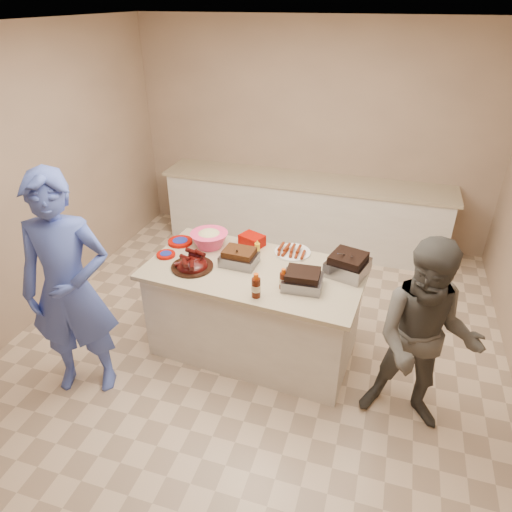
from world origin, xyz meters
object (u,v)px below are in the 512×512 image
(plastic_cup, at_px, (205,241))
(bbq_bottle_b, at_px, (283,288))
(bbq_bottle_a, at_px, (256,296))
(guest_gray, at_px, (406,417))
(mustard_bottle, at_px, (257,253))
(island, at_px, (254,347))
(guest_blue, at_px, (92,380))
(roasting_pan, at_px, (347,274))
(coleslaw_bowl, at_px, (210,246))
(rib_platter, at_px, (192,268))

(plastic_cup, bearing_deg, bbq_bottle_b, -31.93)
(bbq_bottle_a, distance_m, guest_gray, 1.52)
(mustard_bottle, distance_m, guest_gray, 1.82)
(island, height_order, guest_blue, island)
(roasting_pan, bearing_deg, mustard_bottle, -172.94)
(bbq_bottle_b, distance_m, guest_blue, 1.85)
(bbq_bottle_a, relative_size, guest_blue, 0.11)
(guest_blue, xyz_separation_m, guest_gray, (2.60, 0.39, 0.00))
(bbq_bottle_b, height_order, mustard_bottle, bbq_bottle_b)
(coleslaw_bowl, xyz_separation_m, mustard_bottle, (0.46, 0.01, 0.00))
(bbq_bottle_b, relative_size, guest_gray, 0.11)
(roasting_pan, height_order, bbq_bottle_b, bbq_bottle_b)
(island, distance_m, plastic_cup, 1.11)
(plastic_cup, bearing_deg, guest_gray, -21.33)
(bbq_bottle_a, xyz_separation_m, bbq_bottle_b, (0.17, 0.17, 0.00))
(mustard_bottle, xyz_separation_m, guest_blue, (-1.16, -1.09, -0.86))
(island, height_order, coleslaw_bowl, coleslaw_bowl)
(plastic_cup, height_order, guest_gray, plastic_cup)
(bbq_bottle_a, xyz_separation_m, guest_gray, (1.25, -0.04, -0.86))
(bbq_bottle_b, bearing_deg, plastic_cup, 148.07)
(rib_platter, height_order, guest_blue, rib_platter)
(coleslaw_bowl, distance_m, bbq_bottle_a, 0.91)
(guest_blue, relative_size, guest_gray, 1.22)
(rib_platter, xyz_separation_m, coleslaw_bowl, (-0.00, 0.39, 0.00))
(mustard_bottle, relative_size, guest_blue, 0.07)
(rib_platter, height_order, plastic_cup, rib_platter)
(coleslaw_bowl, xyz_separation_m, bbq_bottle_a, (0.64, -0.64, 0.00))
(bbq_bottle_a, relative_size, mustard_bottle, 1.57)
(guest_gray, bearing_deg, island, 165.87)
(mustard_bottle, height_order, guest_blue, mustard_bottle)
(bbq_bottle_a, distance_m, bbq_bottle_b, 0.24)
(roasting_pan, bearing_deg, bbq_bottle_a, -124.14)
(coleslaw_bowl, distance_m, plastic_cup, 0.12)
(guest_gray, bearing_deg, plastic_cup, 161.51)
(guest_blue, bearing_deg, mustard_bottle, 24.08)
(island, relative_size, bbq_bottle_b, 10.35)
(plastic_cup, xyz_separation_m, guest_blue, (-0.62, -1.16, -0.86))
(bbq_bottle_a, height_order, guest_gray, bbq_bottle_a)
(guest_gray, bearing_deg, coleslaw_bowl, 162.99)
(bbq_bottle_b, height_order, guest_gray, bbq_bottle_b)
(coleslaw_bowl, bearing_deg, bbq_bottle_a, -44.89)
(rib_platter, distance_m, mustard_bottle, 0.61)
(rib_platter, distance_m, plastic_cup, 0.49)
(roasting_pan, height_order, guest_gray, roasting_pan)
(bbq_bottle_b, height_order, guest_blue, bbq_bottle_b)
(rib_platter, relative_size, guest_gray, 0.23)
(roasting_pan, relative_size, bbq_bottle_a, 1.52)
(bbq_bottle_b, bearing_deg, island, 145.34)
(bbq_bottle_a, bearing_deg, coleslaw_bowl, 135.11)
(roasting_pan, xyz_separation_m, bbq_bottle_a, (-0.62, -0.54, 0.00))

